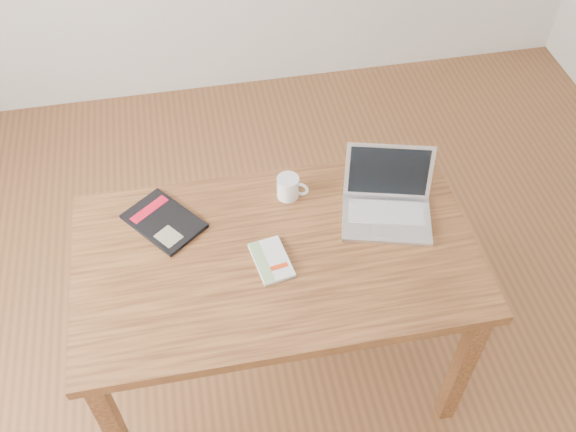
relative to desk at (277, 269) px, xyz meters
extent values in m
plane|color=brown|center=(0.09, -0.11, -0.66)|extent=(4.00, 4.00, 0.00)
cube|color=brown|center=(0.00, 0.00, 0.07)|extent=(1.30, 0.75, 0.04)
cube|color=brown|center=(-0.59, -0.31, -0.31)|extent=(0.06, 0.06, 0.71)
cube|color=brown|center=(0.59, -0.32, -0.31)|extent=(0.06, 0.06, 0.71)
cube|color=brown|center=(-0.59, 0.32, -0.31)|extent=(0.06, 0.06, 0.71)
cube|color=brown|center=(0.59, 0.31, -0.31)|extent=(0.06, 0.06, 0.71)
cube|color=silver|center=(-0.02, -0.03, 0.10)|extent=(0.13, 0.18, 0.01)
cube|color=white|center=(-0.02, -0.03, 0.10)|extent=(0.13, 0.18, 0.01)
cube|color=#7DA26E|center=(-0.05, -0.04, 0.10)|extent=(0.06, 0.17, 0.00)
cube|color=red|center=(0.00, -0.07, 0.10)|extent=(0.06, 0.03, 0.00)
cube|color=black|center=(-0.35, 0.20, 0.10)|extent=(0.29, 0.31, 0.01)
cube|color=#B90D23|center=(-0.39, 0.25, 0.10)|extent=(0.14, 0.12, 0.00)
cube|color=gray|center=(-0.33, 0.12, 0.10)|extent=(0.10, 0.10, 0.00)
cube|color=silver|center=(0.39, 0.06, 0.10)|extent=(0.34, 0.27, 0.01)
cube|color=silver|center=(0.39, 0.09, 0.10)|extent=(0.27, 0.17, 0.00)
cube|color=#BCBCC1|center=(0.37, 0.00, 0.10)|extent=(0.10, 0.07, 0.00)
cube|color=silver|center=(0.42, 0.19, 0.20)|extent=(0.30, 0.13, 0.19)
cube|color=black|center=(0.42, 0.18, 0.20)|extent=(0.27, 0.12, 0.17)
cylinder|color=white|center=(0.08, 0.24, 0.13)|extent=(0.08, 0.08, 0.08)
cylinder|color=black|center=(0.08, 0.24, 0.17)|extent=(0.06, 0.06, 0.01)
torus|color=white|center=(0.13, 0.22, 0.13)|extent=(0.06, 0.03, 0.06)
camera|label=1|loc=(-0.21, -1.25, 1.71)|focal=40.00mm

